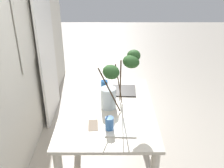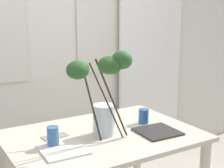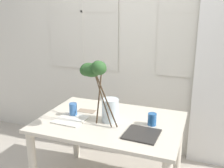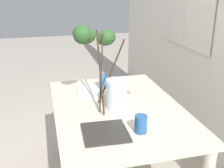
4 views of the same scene
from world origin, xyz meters
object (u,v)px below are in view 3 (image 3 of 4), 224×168
at_px(vase_with_branches, 101,91).
at_px(drinking_glass_blue_left, 73,110).
at_px(dining_table, 110,132).
at_px(plate_square_left, 71,119).
at_px(drinking_glass_blue_right, 152,119).
at_px(plate_square_right, 142,134).

xyz_separation_m(vase_with_branches, drinking_glass_blue_left, (-0.33, 0.06, -0.25)).
relative_size(dining_table, plate_square_left, 4.87).
distance_m(vase_with_branches, drinking_glass_blue_left, 0.42).
relative_size(vase_with_branches, drinking_glass_blue_right, 5.73).
relative_size(dining_table, drinking_glass_blue_right, 11.94).
bearing_deg(drinking_glass_blue_left, dining_table, 3.49).
distance_m(dining_table, drinking_glass_blue_right, 0.43).
distance_m(vase_with_branches, plate_square_right, 0.51).
height_order(dining_table, plate_square_left, plate_square_left).
distance_m(dining_table, drinking_glass_blue_left, 0.42).
bearing_deg(plate_square_right, vase_with_branches, 167.12).
height_order(vase_with_branches, drinking_glass_blue_left, vase_with_branches).
bearing_deg(dining_table, drinking_glass_blue_left, -176.51).
relative_size(drinking_glass_blue_right, plate_square_right, 0.40).
bearing_deg(drinking_glass_blue_left, plate_square_right, -12.02).
bearing_deg(drinking_glass_blue_right, drinking_glass_blue_left, -175.30).
bearing_deg(dining_table, vase_with_branches, -118.77).
height_order(drinking_glass_blue_right, plate_square_right, drinking_glass_blue_right).
relative_size(drinking_glass_blue_left, drinking_glass_blue_right, 1.16).
height_order(dining_table, vase_with_branches, vase_with_branches).
bearing_deg(dining_table, plate_square_right, -26.87).
distance_m(dining_table, vase_with_branches, 0.45).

